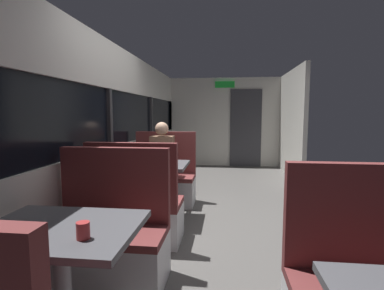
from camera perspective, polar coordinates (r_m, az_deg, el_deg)
name	(u,v)px	position (r m, az deg, el deg)	size (l,w,h in m)	color
ground_plane	(221,224)	(3.90, 5.55, -14.91)	(3.30, 9.20, 0.02)	#514F4C
carriage_window_panel_left	(108,135)	(3.95, -15.81, 1.82)	(0.09, 8.48, 2.30)	beige
carriage_end_bulkhead	(227,123)	(7.84, 6.68, 4.28)	(2.90, 0.11, 2.30)	beige
carriage_aisle_panel_right	(291,124)	(6.79, 18.53, 3.81)	(0.08, 2.40, 2.30)	beige
dining_table_near_window	(61,243)	(1.97, -23.95, -16.85)	(0.90, 0.70, 0.74)	#9E9EA3
bench_near_window_facing_entry	(109,242)	(2.67, -15.63, -17.59)	(0.95, 0.50, 1.10)	silver
dining_table_mid_window	(152,171)	(3.90, -7.63, -5.00)	(0.90, 0.70, 0.74)	#9E9EA3
bench_mid_window_facing_end	(137,212)	(3.33, -10.58, -12.56)	(0.95, 0.50, 1.10)	silver
bench_mid_window_facing_entry	(164,182)	(4.64, -5.43, -7.13)	(0.95, 0.50, 1.10)	silver
seated_passenger	(163,170)	(4.52, -5.65, -4.76)	(0.47, 0.55, 1.26)	#26262D
coffee_cup_primary	(153,162)	(3.73, -7.56, -3.25)	(0.07, 0.07, 0.09)	#B23333
coffee_cup_secondary	(83,230)	(1.70, -20.22, -15.18)	(0.07, 0.07, 0.09)	#B23333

